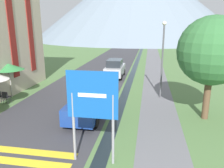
{
  "coord_description": "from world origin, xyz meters",
  "views": [
    {
      "loc": [
        2.89,
        -2.67,
        5.05
      ],
      "look_at": [
        0.74,
        10.0,
        1.61
      ],
      "focal_mm": 35.0,
      "sensor_mm": 36.0,
      "label": 1
    }
  ],
  "objects": [
    {
      "name": "road_sign",
      "position": [
        0.97,
        4.45,
        2.35
      ],
      "size": [
        1.87,
        0.11,
        3.55
      ],
      "color": "gray",
      "rests_on": "ground_plane"
    },
    {
      "name": "parked_car_near",
      "position": [
        -0.4,
        8.61,
        0.91
      ],
      "size": [
        1.73,
        4.49,
        1.82
      ],
      "color": "navy",
      "rests_on": "ground_plane"
    },
    {
      "name": "streetlamp",
      "position": [
        3.82,
        12.81,
        3.16
      ],
      "size": [
        0.28,
        0.28,
        5.35
      ],
      "color": "#515156",
      "rests_on": "ground_plane"
    },
    {
      "name": "cafe_umbrella_rear_green",
      "position": [
        -6.87,
        11.08,
        2.24
      ],
      "size": [
        2.09,
        2.09,
        2.47
      ],
      "color": "#B7B2A8",
      "rests_on": "ground_plane"
    },
    {
      "name": "drainage_channel",
      "position": [
        1.2,
        30.0,
        0.0
      ],
      "size": [
        0.6,
        60.0,
        0.0
      ],
      "color": "black",
      "rests_on": "ground_plane"
    },
    {
      "name": "parked_car_far",
      "position": [
        -0.43,
        18.66,
        0.91
      ],
      "size": [
        1.75,
        3.88,
        1.82
      ],
      "color": "#B2B2B7",
      "rests_on": "ground_plane"
    },
    {
      "name": "road",
      "position": [
        -2.5,
        30.0,
        0.0
      ],
      "size": [
        6.4,
        60.0,
        0.01
      ],
      "color": "#38383D",
      "rests_on": "ground_plane"
    },
    {
      "name": "footpath",
      "position": [
        3.6,
        30.0,
        0.0
      ],
      "size": [
        2.2,
        60.0,
        0.01
      ],
      "color": "slate",
      "rests_on": "ground_plane"
    },
    {
      "name": "tree_by_path",
      "position": [
        6.12,
        9.44,
        3.77
      ],
      "size": [
        3.62,
        3.62,
        5.6
      ],
      "color": "brown",
      "rests_on": "ground_plane"
    },
    {
      "name": "ground_plane",
      "position": [
        0.0,
        20.0,
        0.0
      ],
      "size": [
        160.0,
        160.0,
        0.0
      ],
      "primitive_type": "plane",
      "color": "#517542"
    },
    {
      "name": "cafe_chair_far_left",
      "position": [
        -6.36,
        9.72,
        0.51
      ],
      "size": [
        0.4,
        0.4,
        0.85
      ],
      "rotation": [
        0.0,
        0.0,
        0.02
      ],
      "color": "#232328",
      "rests_on": "ground_plane"
    }
  ]
}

